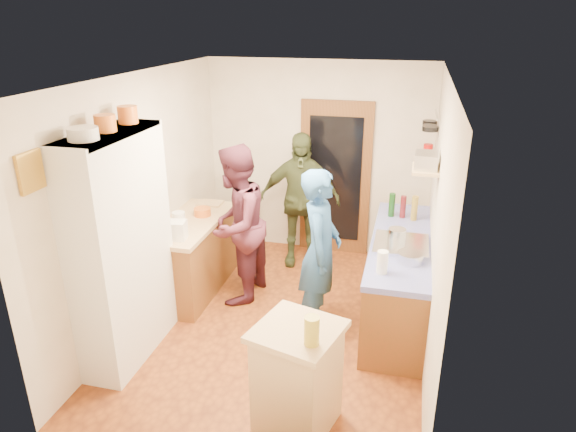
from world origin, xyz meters
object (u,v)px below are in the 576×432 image
at_px(hutch_body, 122,249).
at_px(person_back, 301,200).
at_px(island_base, 297,380).
at_px(person_hob, 323,253).
at_px(right_counter_base, 398,279).
at_px(person_left, 240,224).

distance_m(hutch_body, person_back, 2.58).
height_order(island_base, person_hob, person_hob).
height_order(right_counter_base, person_back, person_back).
height_order(island_base, person_back, person_back).
bearing_deg(person_hob, island_base, 179.38).
height_order(person_left, person_back, person_left).
relative_size(person_hob, person_left, 0.95).
bearing_deg(island_base, right_counter_base, 69.67).
bearing_deg(hutch_body, person_hob, 25.79).
bearing_deg(person_hob, person_left, 64.66).
bearing_deg(person_back, right_counter_base, -44.86).
bearing_deg(person_hob, person_back, 18.06).
xyz_separation_m(hutch_body, person_left, (0.71, 1.26, -0.18)).
height_order(hutch_body, person_back, hutch_body).
relative_size(hutch_body, person_hob, 1.26).
xyz_separation_m(hutch_body, island_base, (1.80, -0.59, -0.67)).
bearing_deg(right_counter_base, island_base, -110.33).
relative_size(island_base, person_left, 0.47).
bearing_deg(person_hob, hutch_body, 112.72).
distance_m(hutch_body, island_base, 2.01).
xyz_separation_m(island_base, person_back, (-0.62, 2.87, 0.46)).
relative_size(hutch_body, right_counter_base, 1.00).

